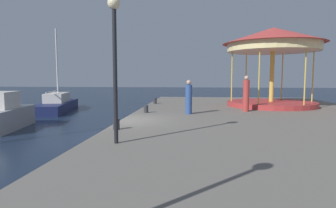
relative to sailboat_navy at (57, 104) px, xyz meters
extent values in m
plane|color=#162338|center=(7.67, -9.34, -0.54)|extent=(120.00, 120.00, 0.00)
cube|color=slate|center=(14.30, -9.34, -0.14)|extent=(13.27, 29.34, 0.80)
cube|color=#4C6070|center=(0.75, -7.01, 1.14)|extent=(1.20, 0.29, 0.39)
cube|color=#19214C|center=(0.01, -0.07, -0.19)|extent=(3.52, 7.53, 0.70)
cube|color=beige|center=(-0.05, 0.21, 0.52)|extent=(2.05, 3.43, 0.71)
cylinder|color=silver|center=(-0.11, 0.49, 3.06)|extent=(0.12, 0.12, 5.79)
cylinder|color=silver|center=(0.25, -1.11, 1.06)|extent=(0.79, 3.21, 0.08)
cylinder|color=#B23333|center=(15.86, -2.55, 0.41)|extent=(5.58, 5.58, 0.30)
cylinder|color=gold|center=(15.86, -2.55, 2.16)|extent=(0.28, 0.28, 3.20)
cylinder|color=#F2E099|center=(15.86, -2.55, 4.01)|extent=(5.74, 5.74, 0.50)
cone|color=#C63D38|center=(15.86, -2.55, 4.77)|extent=(6.38, 6.38, 1.02)
cylinder|color=gold|center=(18.40, -2.55, 2.16)|extent=(0.08, 0.08, 3.20)
cylinder|color=gold|center=(17.13, -0.35, 2.16)|extent=(0.08, 0.08, 3.20)
cylinder|color=gold|center=(14.59, -0.35, 2.16)|extent=(0.08, 0.08, 3.20)
cylinder|color=gold|center=(13.32, -2.55, 2.16)|extent=(0.08, 0.08, 3.20)
cylinder|color=gold|center=(14.59, -4.75, 2.16)|extent=(0.08, 0.08, 3.20)
cylinder|color=gold|center=(17.13, -4.75, 2.16)|extent=(0.08, 0.08, 3.20)
cylinder|color=black|center=(8.69, -13.74, 2.15)|extent=(0.12, 0.12, 3.77)
sphere|color=#F9E5B2|center=(8.69, -13.74, 4.21)|extent=(0.36, 0.36, 0.36)
cylinder|color=#2D2D33|center=(8.10, -1.56, 0.46)|extent=(0.24, 0.24, 0.40)
cylinder|color=#2D2D33|center=(8.11, -11.64, 0.46)|extent=(0.24, 0.24, 0.40)
cylinder|color=#2D2D33|center=(8.34, -6.72, 0.46)|extent=(0.24, 0.24, 0.40)
cylinder|color=#B23833|center=(13.74, -5.59, 1.13)|extent=(0.34, 0.34, 1.73)
sphere|color=tan|center=(13.74, -5.59, 2.11)|extent=(0.24, 0.24, 0.24)
cylinder|color=#2D4C8C|center=(10.62, -6.99, 1.01)|extent=(0.34, 0.34, 1.51)
sphere|color=tan|center=(10.62, -6.99, 1.89)|extent=(0.24, 0.24, 0.24)
camera|label=1|loc=(10.97, -21.74, 2.19)|focal=30.78mm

